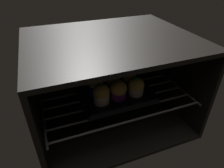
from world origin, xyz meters
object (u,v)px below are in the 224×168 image
object	(u,v)px
muffin_row1_col2	(129,78)
muffin_row0_col0	(101,94)
muffin_row2_col1	(106,73)
muffin_row2_col2	(121,70)
muffin_row0_col2	(136,86)
muffin_row1_col1	(113,81)
muffin_row1_col0	(96,85)
muffin_row2_col0	(89,76)
muffin_row0_col1	(119,90)
baking_tray	(112,89)

from	to	relation	value
muffin_row1_col2	muffin_row0_col0	bearing A→B (deg)	-153.62
muffin_row2_col1	muffin_row2_col2	bearing A→B (deg)	5.53
muffin_row0_col2	muffin_row1_col1	bearing A→B (deg)	137.80
muffin_row0_col2	muffin_row1_col0	distance (cm)	15.09
muffin_row2_col0	muffin_row2_col2	bearing A→B (deg)	0.01
muffin_row0_col1	muffin_row1_col2	world-z (taller)	muffin_row0_col1
muffin_row0_col2	muffin_row2_col1	bearing A→B (deg)	119.44
muffin_row2_col1	muffin_row2_col2	size ratio (longest dim) A/B	1.00
muffin_row0_col2	muffin_row1_col2	distance (cm)	6.51
muffin_row1_col2	muffin_row2_col2	distance (cm)	7.06
baking_tray	muffin_row0_col0	world-z (taller)	muffin_row0_col0
muffin_row1_col2	muffin_row2_col1	world-z (taller)	muffin_row2_col1
muffin_row1_col0	muffin_row2_col1	xyz separation A→B (cm)	(6.45, 6.63, 0.18)
muffin_row0_col0	muffin_row0_col2	world-z (taller)	muffin_row0_col0
muffin_row1_col2	muffin_row2_col2	world-z (taller)	muffin_row2_col2
muffin_row1_col1	muffin_row2_col2	bearing A→B (deg)	48.42
muffin_row0_col1	muffin_row1_col2	bearing A→B (deg)	43.13
muffin_row1_col0	baking_tray	bearing A→B (deg)	2.27
muffin_row2_col2	muffin_row0_col0	bearing A→B (deg)	-133.74
muffin_row1_col0	muffin_row1_col2	size ratio (longest dim) A/B	1.02
muffin_row0_col2	muffin_row1_col2	bearing A→B (deg)	90.24
baking_tray	muffin_row0_col0	distance (cm)	10.33
muffin_row2_col2	muffin_row2_col1	bearing A→B (deg)	-174.47
muffin_row1_col1	muffin_row2_col2	distance (cm)	9.72
muffin_row1_col0	muffin_row1_col1	xyz separation A→B (cm)	(6.80, 0.02, 0.09)
muffin_row0_col1	baking_tray	bearing A→B (deg)	91.79
muffin_row0_col2	muffin_row2_col0	size ratio (longest dim) A/B	1.03
muffin_row0_col2	muffin_row2_col1	size ratio (longest dim) A/B	0.97
muffin_row0_col2	muffin_row1_col0	size ratio (longest dim) A/B	1.05
muffin_row0_col2	muffin_row2_col1	xyz separation A→B (cm)	(-7.28, 12.89, 0.27)
baking_tray	muffin_row2_col1	size ratio (longest dim) A/B	3.48
muffin_row0_col1	muffin_row1_col0	bearing A→B (deg)	137.84
muffin_row0_col0	muffin_row2_col1	xyz separation A→B (cm)	(6.44, 13.17, 0.04)
muffin_row0_col1	muffin_row1_col1	size ratio (longest dim) A/B	0.93
muffin_row0_col1	muffin_row1_col1	bearing A→B (deg)	90.33
muffin_row1_col0	muffin_row2_col2	world-z (taller)	muffin_row2_col2
muffin_row0_col0	muffin_row2_col1	world-z (taller)	same
muffin_row1_col1	muffin_row1_col0	bearing A→B (deg)	-179.86
muffin_row0_col0	muffin_row1_col0	size ratio (longest dim) A/B	1.08
muffin_row0_col0	muffin_row1_col0	xyz separation A→B (cm)	(-0.01, 6.55, -0.14)
baking_tray	muffin_row0_col2	world-z (taller)	muffin_row0_col2
muffin_row0_col0	muffin_row2_col2	distance (cm)	19.14
baking_tray	muffin_row1_col0	size ratio (longest dim) A/B	3.77
muffin_row0_col0	muffin_row1_col2	world-z (taller)	muffin_row0_col0
baking_tray	muffin_row0_col2	size ratio (longest dim) A/B	3.59
muffin_row1_col0	muffin_row2_col2	size ratio (longest dim) A/B	0.92
baking_tray	muffin_row1_col2	xyz separation A→B (cm)	(7.07, -0.02, 3.76)
muffin_row2_col0	baking_tray	bearing A→B (deg)	-45.00
muffin_row0_col0	muffin_row1_col0	distance (cm)	6.55
muffin_row1_col1	muffin_row2_col1	bearing A→B (deg)	93.02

